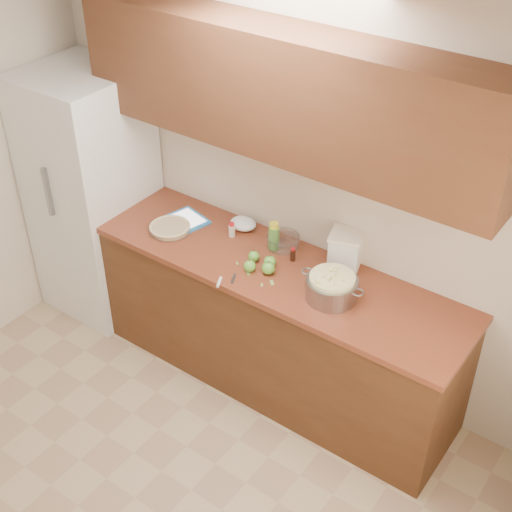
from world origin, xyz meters
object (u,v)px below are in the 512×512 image
Objects in this scene: flour_canister at (345,250)px; tablet at (188,220)px; pie at (170,228)px; colander at (332,287)px.

tablet is (-1.09, -0.16, -0.11)m from flour_canister.
pie is 1.15× the size of flour_canister.
flour_canister reaches higher than colander.
colander is (1.19, 0.03, 0.05)m from pie.
flour_canister reaches higher than tablet.
pie is at bearing -80.82° from tablet.
pie is at bearing -178.79° from colander.
pie reaches higher than tablet.
colander is 0.31m from flour_canister.
tablet is (0.01, 0.16, -0.01)m from pie.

